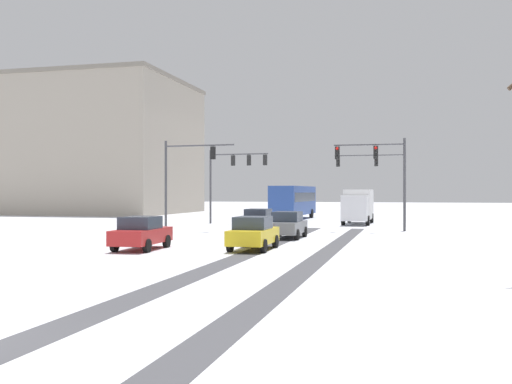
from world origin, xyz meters
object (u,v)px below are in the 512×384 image
at_px(office_building_far_left_block, 90,148).
at_px(traffic_signal_far_right, 380,171).
at_px(traffic_signal_near_left, 184,170).
at_px(car_grey_second, 288,225).
at_px(bus_oncoming, 294,200).
at_px(box_truck_delivery, 358,205).
at_px(car_yellow_cab_third, 253,233).
at_px(traffic_signal_near_right, 380,166).
at_px(car_black_lead, 259,220).
at_px(traffic_signal_far_left, 233,169).
at_px(car_red_fourth, 141,233).

bearing_deg(office_building_far_left_block, traffic_signal_far_right, -23.52).
distance_m(traffic_signal_near_left, car_grey_second, 10.31).
relative_size(traffic_signal_near_left, bus_oncoming, 0.59).
bearing_deg(traffic_signal_near_left, car_grey_second, -28.55).
bearing_deg(bus_oncoming, box_truck_delivery, -46.42).
bearing_deg(traffic_signal_far_right, office_building_far_left_block, 156.48).
bearing_deg(traffic_signal_near_left, car_yellow_cab_third, -55.38).
height_order(traffic_signal_near_right, car_black_lead, traffic_signal_near_right).
height_order(traffic_signal_far_right, bus_oncoming, traffic_signal_far_right).
relative_size(car_black_lead, car_yellow_cab_third, 1.00).
xyz_separation_m(traffic_signal_near_right, traffic_signal_near_left, (-13.67, -2.04, -0.21)).
bearing_deg(car_yellow_cab_third, traffic_signal_far_left, 109.02).
bearing_deg(bus_oncoming, car_grey_second, -80.13).
distance_m(car_black_lead, car_red_fourth, 13.91).
height_order(traffic_signal_near_left, car_black_lead, traffic_signal_near_left).
distance_m(traffic_signal_near_right, box_truck_delivery, 10.99).
distance_m(car_black_lead, bus_oncoming, 19.49).
relative_size(traffic_signal_far_left, car_black_lead, 1.58).
xyz_separation_m(traffic_signal_near_right, car_yellow_cab_third, (-5.38, -14.05, -3.78)).
bearing_deg(car_black_lead, office_building_far_left_block, 135.40).
relative_size(traffic_signal_near_left, car_yellow_cab_third, 1.58).
bearing_deg(car_grey_second, traffic_signal_near_left, 151.45).
bearing_deg(car_yellow_cab_third, box_truck_delivery, 82.81).
relative_size(traffic_signal_far_left, bus_oncoming, 0.59).
bearing_deg(traffic_signal_far_right, box_truck_delivery, -136.01).
height_order(traffic_signal_near_right, car_grey_second, traffic_signal_near_right).
bearing_deg(car_yellow_cab_third, car_black_lead, 102.99).
distance_m(car_red_fourth, bus_oncoming, 33.16).
height_order(traffic_signal_far_left, car_black_lead, traffic_signal_far_left).
relative_size(car_yellow_cab_third, car_red_fourth, 0.99).
bearing_deg(traffic_signal_near_right, bus_oncoming, 117.88).
relative_size(traffic_signal_near_right, office_building_far_left_block, 0.26).
xyz_separation_m(car_red_fourth, office_building_far_left_block, (-28.51, 44.19, 7.87)).
bearing_deg(traffic_signal_far_right, traffic_signal_near_left, -133.00).
bearing_deg(traffic_signal_far_left, traffic_signal_near_right, -31.44).
distance_m(traffic_signal_near_left, car_red_fourth, 14.06).
distance_m(car_black_lead, car_yellow_cab_third, 12.76).
height_order(traffic_signal_far_left, bus_oncoming, traffic_signal_far_left).
bearing_deg(traffic_signal_far_right, traffic_signal_far_left, -161.57).
xyz_separation_m(car_yellow_cab_third, office_building_far_left_block, (-33.80, 42.93, 7.87)).
bearing_deg(car_grey_second, traffic_signal_near_right, 52.22).
height_order(bus_oncoming, box_truck_delivery, bus_oncoming).
height_order(traffic_signal_near_left, car_red_fourth, traffic_signal_near_left).
relative_size(traffic_signal_near_right, traffic_signal_far_left, 1.00).
xyz_separation_m(traffic_signal_far_left, bus_oncoming, (3.53, 9.89, -2.78)).
distance_m(car_yellow_cab_third, car_red_fourth, 5.44).
xyz_separation_m(car_grey_second, office_building_far_left_block, (-34.01, 35.55, 7.87)).
relative_size(car_grey_second, bus_oncoming, 0.37).
relative_size(traffic_signal_far_left, box_truck_delivery, 0.87).
height_order(traffic_signal_far_right, traffic_signal_far_left, same).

